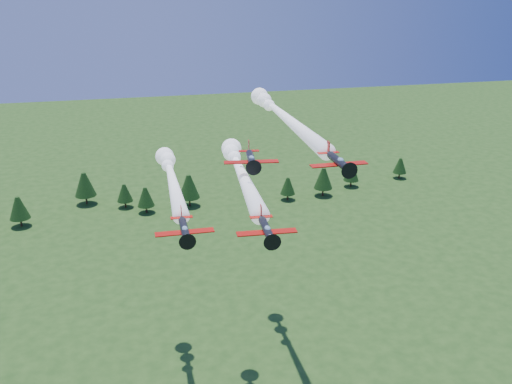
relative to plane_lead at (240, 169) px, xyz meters
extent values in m
cylinder|color=black|center=(-1.55, -23.72, 0.00)|extent=(1.40, 5.64, 1.03)
cone|color=black|center=(-1.76, -26.97, 0.00)|extent=(1.09, 1.00, 1.03)
cone|color=black|center=(-1.80, -27.59, 0.00)|extent=(0.48, 0.49, 0.45)
cylinder|color=black|center=(-1.82, -27.76, 0.00)|extent=(2.17, 0.18, 2.17)
cube|color=red|center=(-1.58, -24.13, -0.33)|extent=(7.73, 1.89, 0.12)
cube|color=red|center=(-1.31, -20.05, 0.05)|extent=(3.05, 1.07, 0.07)
cube|color=red|center=(-1.30, -19.95, 0.88)|extent=(0.16, 0.99, 1.50)
ellipsoid|color=#81ABC8|center=(-1.61, -24.64, 0.41)|extent=(0.82, 1.29, 0.65)
sphere|color=white|center=(0.38, 5.85, 0.00)|extent=(2.30, 2.30, 2.30)
sphere|color=white|center=(0.62, 9.45, 0.00)|extent=(3.00, 3.00, 3.00)
sphere|color=white|center=(0.85, 13.06, 0.00)|extent=(3.70, 3.70, 3.70)
cylinder|color=black|center=(-10.74, -12.25, -4.15)|extent=(1.24, 6.17, 1.14)
cone|color=black|center=(-10.80, -15.84, -4.15)|extent=(1.16, 1.04, 1.14)
cone|color=black|center=(-10.81, -16.52, -4.15)|extent=(0.51, 0.52, 0.50)
cylinder|color=black|center=(-10.82, -16.72, -4.15)|extent=(2.39, 0.08, 2.39)
cube|color=red|center=(-10.75, -12.70, -4.52)|extent=(8.46, 1.67, 0.14)
cube|color=red|center=(-10.68, -8.20, -4.10)|extent=(3.32, 1.02, 0.08)
cube|color=red|center=(-10.68, -8.09, -3.18)|extent=(0.12, 1.08, 1.65)
ellipsoid|color=#81ABC8|center=(-10.76, -13.27, -3.70)|extent=(0.84, 1.38, 0.71)
sphere|color=white|center=(-10.28, 17.05, -4.15)|extent=(2.30, 2.30, 2.30)
sphere|color=white|center=(-10.22, 20.55, -4.15)|extent=(3.00, 3.00, 3.00)
sphere|color=white|center=(-10.17, 24.06, -4.15)|extent=(3.70, 3.70, 3.70)
cylinder|color=black|center=(11.15, -14.89, 5.24)|extent=(1.15, 6.06, 1.12)
cone|color=black|center=(11.13, -18.42, 5.24)|extent=(1.13, 1.01, 1.12)
cone|color=black|center=(11.13, -19.09, 5.24)|extent=(0.50, 0.51, 0.49)
cylinder|color=black|center=(11.13, -19.28, 5.24)|extent=(2.35, 0.06, 2.35)
cube|color=red|center=(11.15, -15.33, 4.88)|extent=(8.30, 1.56, 0.13)
cube|color=red|center=(11.17, -10.91, 5.30)|extent=(3.26, 0.97, 0.08)
cube|color=red|center=(11.17, -10.79, 6.19)|extent=(0.11, 1.07, 1.63)
ellipsoid|color=#81ABC8|center=(11.15, -15.89, 5.69)|extent=(0.81, 1.35, 0.70)
sphere|color=white|center=(11.35, 23.13, 5.24)|extent=(2.30, 2.30, 2.30)
sphere|color=white|center=(11.37, 27.87, 5.24)|extent=(3.00, 3.00, 3.00)
sphere|color=white|center=(11.40, 32.62, 5.24)|extent=(3.70, 3.70, 3.70)
cylinder|color=black|center=(0.87, -4.53, 3.15)|extent=(1.98, 6.28, 1.14)
cone|color=black|center=(0.38, -8.10, 3.15)|extent=(1.27, 1.18, 1.14)
cone|color=black|center=(0.29, -8.78, 3.15)|extent=(0.57, 0.58, 0.50)
cylinder|color=black|center=(0.26, -8.97, 3.15)|extent=(2.39, 0.37, 2.40)
cube|color=red|center=(0.81, -4.98, 2.78)|extent=(8.60, 2.69, 0.14)
cube|color=red|center=(1.43, -0.50, 3.21)|extent=(3.42, 1.42, 0.08)
cube|color=red|center=(1.44, -0.39, 4.12)|extent=(0.25, 1.09, 1.66)
ellipsoid|color=#81ABC8|center=(0.73, -5.55, 3.61)|extent=(1.00, 1.47, 0.71)
cylinder|color=#382314|center=(-32.77, 103.84, -42.49)|extent=(0.60, 0.60, 3.16)
cone|color=black|center=(-32.77, 103.84, -36.84)|extent=(7.23, 7.23, 8.13)
cylinder|color=#382314|center=(49.24, 92.60, -42.63)|extent=(0.60, 0.60, 2.89)
cone|color=black|center=(49.24, 92.60, -37.46)|extent=(6.61, 6.61, 7.44)
cylinder|color=#382314|center=(35.83, 91.60, -42.93)|extent=(0.60, 0.60, 2.29)
cone|color=black|center=(35.83, 91.60, -38.83)|extent=(5.24, 5.24, 5.89)
cylinder|color=#382314|center=(-19.75, 97.64, -42.91)|extent=(0.60, 0.60, 2.32)
cone|color=black|center=(-19.75, 97.64, -38.76)|extent=(5.31, 5.31, 5.97)
cylinder|color=#382314|center=(-52.02, 89.17, -42.69)|extent=(0.60, 0.60, 2.76)
cone|color=black|center=(-52.02, 89.17, -37.76)|extent=(6.31, 6.31, 7.10)
cylinder|color=#382314|center=(1.65, 93.82, -42.51)|extent=(0.60, 0.60, 3.12)
cone|color=black|center=(1.65, 93.82, -36.94)|extent=(7.13, 7.13, 8.02)
cylinder|color=#382314|center=(62.55, 99.07, -42.83)|extent=(0.60, 0.60, 2.49)
cone|color=black|center=(62.55, 99.07, -38.37)|extent=(5.70, 5.70, 6.41)
cylinder|color=#382314|center=(84.51, 103.57, -42.94)|extent=(0.60, 0.60, 2.26)
cone|color=black|center=(84.51, 103.57, -38.91)|extent=(5.17, 5.17, 5.81)
cylinder|color=#382314|center=(-13.06, 91.33, -42.84)|extent=(0.60, 0.60, 2.47)
cone|color=black|center=(-13.06, 91.33, -38.42)|extent=(5.65, 5.65, 6.36)
camera|label=1|loc=(-17.87, -87.08, 29.88)|focal=40.00mm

